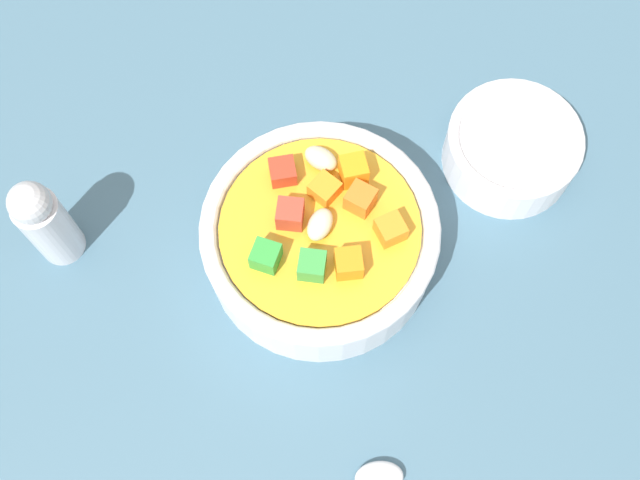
{
  "coord_description": "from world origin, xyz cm",
  "views": [
    {
      "loc": [
        -17.32,
        11.35,
        54.6
      ],
      "look_at": [
        0.0,
        0.0,
        2.66
      ],
      "focal_mm": 44.76,
      "sensor_mm": 36.0,
      "label": 1
    }
  ],
  "objects": [
    {
      "name": "pepper_shaker",
      "position": [
        10.89,
        15.41,
        4.46
      ],
      "size": [
        3.23,
        3.23,
        8.97
      ],
      "color": "silver",
      "rests_on": "ground_plane"
    },
    {
      "name": "ground_plane",
      "position": [
        0.0,
        0.0,
        -1.0
      ],
      "size": [
        140.0,
        140.0,
        2.0
      ],
      "primitive_type": "cube",
      "color": "#42667A"
    },
    {
      "name": "side_bowl_small",
      "position": [
        -1.46,
        -16.12,
        2.08
      ],
      "size": [
        9.97,
        9.97,
        4.03
      ],
      "color": "white",
      "rests_on": "ground_plane"
    },
    {
      "name": "soup_bowl_main",
      "position": [
        0.01,
        -0.02,
        2.97
      ],
      "size": [
        16.46,
        16.46,
        6.83
      ],
      "color": "white",
      "rests_on": "ground_plane"
    }
  ]
}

